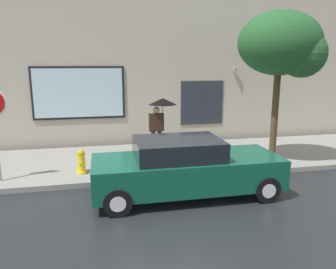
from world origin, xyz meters
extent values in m
plane|color=black|center=(0.00, 0.00, 0.00)|extent=(60.00, 60.00, 0.00)
cube|color=gray|center=(0.00, 3.00, 0.07)|extent=(20.00, 4.00, 0.15)
cube|color=#B2A893|center=(0.00, 5.50, 3.50)|extent=(20.00, 0.40, 7.00)
cube|color=black|center=(-2.37, 5.27, 2.20)|extent=(3.44, 0.06, 2.00)
cube|color=silver|center=(-2.37, 5.24, 2.20)|extent=(3.28, 0.03, 1.84)
cube|color=#262B33|center=(2.54, 5.28, 1.70)|extent=(1.80, 0.04, 1.80)
cone|color=#99999E|center=(3.94, 5.15, 3.10)|extent=(0.22, 0.24, 0.24)
cube|color=#0F4C38|center=(0.47, -0.02, 0.64)|extent=(4.66, 1.74, 0.75)
cube|color=black|center=(0.23, -0.02, 1.25)|extent=(2.10, 1.53, 0.47)
cylinder|color=black|center=(2.25, 0.78, 0.32)|extent=(0.64, 0.22, 0.64)
cylinder|color=silver|center=(2.25, 0.78, 0.32)|extent=(0.35, 0.24, 0.35)
cylinder|color=black|center=(2.25, -0.82, 0.32)|extent=(0.64, 0.22, 0.64)
cylinder|color=silver|center=(2.25, -0.82, 0.32)|extent=(0.35, 0.24, 0.35)
cylinder|color=black|center=(-1.32, 0.78, 0.32)|extent=(0.64, 0.22, 0.64)
cylinder|color=silver|center=(-1.32, 0.78, 0.32)|extent=(0.35, 0.24, 0.35)
cylinder|color=black|center=(-1.32, -0.82, 0.32)|extent=(0.64, 0.22, 0.64)
cylinder|color=silver|center=(-1.32, -0.82, 0.32)|extent=(0.35, 0.24, 0.35)
cylinder|color=yellow|center=(-2.20, 1.86, 0.45)|extent=(0.22, 0.22, 0.59)
sphere|color=gold|center=(-2.20, 1.86, 0.74)|extent=(0.23, 0.23, 0.23)
cylinder|color=gold|center=(-2.20, 1.70, 0.47)|extent=(0.09, 0.12, 0.09)
cylinder|color=gold|center=(-2.20, 2.02, 0.47)|extent=(0.09, 0.12, 0.09)
cylinder|color=yellow|center=(-2.20, 1.86, 0.18)|extent=(0.30, 0.30, 0.06)
cylinder|color=black|center=(0.16, 3.31, 0.58)|extent=(0.14, 0.14, 0.86)
cylinder|color=black|center=(0.39, 3.31, 0.58)|extent=(0.14, 0.14, 0.86)
cube|color=black|center=(0.27, 3.31, 1.31)|extent=(0.50, 0.22, 0.61)
sphere|color=tan|center=(0.27, 3.31, 1.73)|extent=(0.23, 0.23, 0.23)
cylinder|color=#4C4C51|center=(0.50, 3.31, 1.56)|extent=(0.02, 0.02, 0.90)
cone|color=black|center=(0.50, 3.31, 2.03)|extent=(0.96, 0.96, 0.22)
cylinder|color=#4C3823|center=(3.79, 1.69, 1.67)|extent=(0.21, 0.21, 3.04)
ellipsoid|color=#235628|center=(3.79, 1.69, 3.89)|extent=(2.57, 2.19, 1.93)
sphere|color=#235628|center=(4.37, 1.37, 3.57)|extent=(1.42, 1.42, 1.42)
camera|label=1|loc=(-1.60, -7.48, 3.29)|focal=34.51mm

